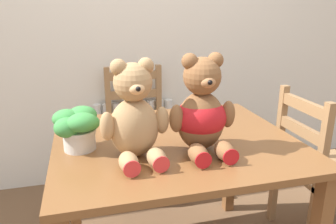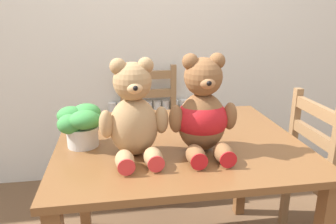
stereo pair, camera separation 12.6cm
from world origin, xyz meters
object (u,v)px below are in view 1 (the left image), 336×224
wooden_chair_behind (138,132)px  potted_plant (78,126)px  wooden_chair_side (319,168)px  teddy_bear_right (202,113)px  teddy_bear_left (135,117)px

wooden_chair_behind → potted_plant: 1.03m
wooden_chair_behind → wooden_chair_side: wooden_chair_behind is taller
wooden_chair_behind → wooden_chair_side: size_ratio=1.02×
wooden_chair_side → teddy_bear_right: (-0.81, -0.19, 0.46)m
wooden_chair_side → potted_plant: (-1.31, -0.06, 0.40)m
wooden_chair_side → potted_plant: 1.38m
wooden_chair_side → teddy_bear_left: (-1.09, -0.20, 0.47)m
teddy_bear_left → teddy_bear_right: 0.29m
potted_plant → teddy_bear_left: bearing=-31.6°
potted_plant → wooden_chair_side: bearing=2.6°
wooden_chair_behind → teddy_bear_left: bearing=80.3°
wooden_chair_behind → teddy_bear_left: (-0.17, -1.01, 0.46)m
teddy_bear_left → teddy_bear_right: bearing=176.6°
teddy_bear_right → wooden_chair_behind: bearing=-83.5°
wooden_chair_behind → potted_plant: (-0.40, -0.87, 0.39)m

